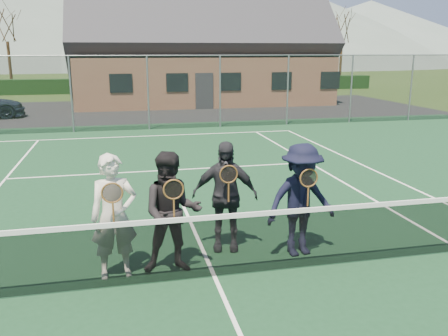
# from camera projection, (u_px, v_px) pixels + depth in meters

# --- Properties ---
(ground) EXTENTS (220.00, 220.00, 0.00)m
(ground) POSITION_uv_depth(u_px,v_px,m) (141.00, 111.00, 25.77)
(ground) COLOR #2C4317
(ground) RESTS_ON ground
(court_surface) EXTENTS (30.00, 30.00, 0.02)m
(court_surface) POSITION_uv_depth(u_px,v_px,m) (214.00, 277.00, 6.83)
(court_surface) COLOR #14381E
(court_surface) RESTS_ON ground
(tarmac_carpark) EXTENTS (40.00, 12.00, 0.01)m
(tarmac_carpark) POSITION_uv_depth(u_px,v_px,m) (64.00, 113.00, 24.92)
(tarmac_carpark) COLOR black
(tarmac_carpark) RESTS_ON ground
(hedge_row) EXTENTS (40.00, 1.20, 1.10)m
(hedge_row) POSITION_uv_depth(u_px,v_px,m) (133.00, 85.00, 37.01)
(hedge_row) COLOR black
(hedge_row) RESTS_ON ground
(hill_centre) EXTENTS (120.00, 120.00, 22.00)m
(hill_centre) POSITION_uv_depth(u_px,v_px,m) (217.00, 12.00, 98.39)
(hill_centre) COLOR #596B5F
(hill_centre) RESTS_ON ground
(hill_east) EXTENTS (90.00, 90.00, 14.00)m
(hill_east) POSITION_uv_depth(u_px,v_px,m) (369.00, 33.00, 106.79)
(hill_east) COLOR slate
(hill_east) RESTS_ON ground
(court_markings) EXTENTS (11.03, 23.83, 0.01)m
(court_markings) POSITION_uv_depth(u_px,v_px,m) (214.00, 277.00, 6.83)
(court_markings) COLOR white
(court_markings) RESTS_ON court_surface
(tennis_net) EXTENTS (11.68, 0.08, 1.10)m
(tennis_net) POSITION_uv_depth(u_px,v_px,m) (214.00, 243.00, 6.70)
(tennis_net) COLOR slate
(tennis_net) RESTS_ON ground
(perimeter_fence) EXTENTS (30.07, 0.07, 3.02)m
(perimeter_fence) POSITION_uv_depth(u_px,v_px,m) (148.00, 93.00, 19.25)
(perimeter_fence) COLOR slate
(perimeter_fence) RESTS_ON ground
(clubhouse) EXTENTS (15.60, 8.20, 7.70)m
(clubhouse) POSITION_uv_depth(u_px,v_px,m) (200.00, 37.00, 29.45)
(clubhouse) COLOR #9E6B4C
(clubhouse) RESTS_ON ground
(tree_b) EXTENTS (3.20, 3.20, 7.77)m
(tree_b) POSITION_uv_depth(u_px,v_px,m) (5.00, 14.00, 34.78)
(tree_b) COLOR #322012
(tree_b) RESTS_ON ground
(tree_c) EXTENTS (3.20, 3.20, 7.77)m
(tree_c) POSITION_uv_depth(u_px,v_px,m) (155.00, 16.00, 37.11)
(tree_c) COLOR #351E13
(tree_c) RESTS_ON ground
(tree_d) EXTENTS (3.20, 3.20, 7.77)m
(tree_d) POSITION_uv_depth(u_px,v_px,m) (276.00, 18.00, 39.24)
(tree_d) COLOR #361F13
(tree_d) RESTS_ON ground
(tree_e) EXTENTS (3.20, 3.20, 7.77)m
(tree_e) POSITION_uv_depth(u_px,v_px,m) (343.00, 19.00, 40.51)
(tree_e) COLOR #362413
(tree_e) RESTS_ON ground
(player_a) EXTENTS (0.70, 0.54, 1.80)m
(player_a) POSITION_uv_depth(u_px,v_px,m) (114.00, 217.00, 6.66)
(player_a) COLOR silver
(player_a) RESTS_ON court_surface
(player_b) EXTENTS (0.94, 0.76, 1.80)m
(player_b) POSITION_uv_depth(u_px,v_px,m) (172.00, 213.00, 6.82)
(player_b) COLOR black
(player_b) RESTS_ON court_surface
(player_c) EXTENTS (1.13, 0.68, 1.80)m
(player_c) POSITION_uv_depth(u_px,v_px,m) (225.00, 196.00, 7.61)
(player_c) COLOR #242429
(player_c) RESTS_ON court_surface
(player_d) EXTENTS (1.24, 0.82, 1.80)m
(player_d) POSITION_uv_depth(u_px,v_px,m) (301.00, 200.00, 7.40)
(player_d) COLOR black
(player_d) RESTS_ON court_surface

